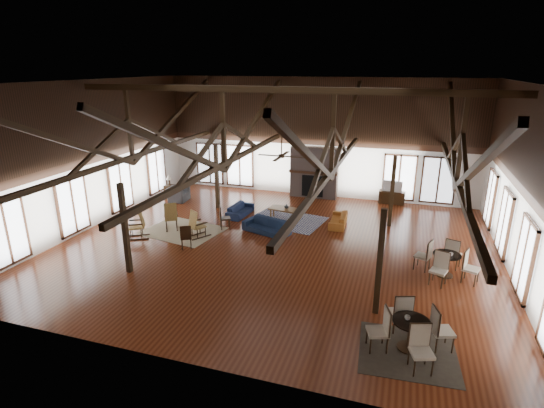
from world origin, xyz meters
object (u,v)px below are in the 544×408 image
(coffee_table, at_px, (284,210))
(cafe_table_far, at_px, (446,261))
(sofa_navy_left, at_px, (240,210))
(sofa_orange, at_px, (338,219))
(armchair, at_px, (178,194))
(tv_console, at_px, (392,197))
(sofa_navy_front, at_px, (266,226))
(cafe_table_near, at_px, (410,329))

(coffee_table, xyz_separation_m, cafe_table_far, (6.47, -3.52, 0.08))
(coffee_table, bearing_deg, cafe_table_far, -19.24)
(sofa_navy_left, height_order, sofa_orange, sofa_navy_left)
(coffee_table, height_order, armchair, armchair)
(cafe_table_far, bearing_deg, sofa_navy_left, 158.20)
(sofa_navy_left, relative_size, sofa_orange, 1.02)
(sofa_orange, height_order, tv_console, tv_console)
(coffee_table, height_order, tv_console, tv_console)
(sofa_navy_left, xyz_separation_m, sofa_orange, (4.47, 0.13, -0.00))
(sofa_navy_left, bearing_deg, sofa_navy_front, -128.17)
(cafe_table_near, bearing_deg, tv_console, 94.69)
(cafe_table_near, bearing_deg, cafe_table_far, 75.88)
(sofa_orange, distance_m, cafe_table_far, 5.40)
(sofa_navy_front, xyz_separation_m, tv_console, (4.69, 5.58, 0.02))
(tv_console, bearing_deg, coffee_table, -139.17)
(sofa_navy_front, height_order, tv_console, tv_console)
(sofa_orange, relative_size, tv_console, 1.35)
(cafe_table_near, relative_size, tv_console, 1.71)
(sofa_orange, bearing_deg, cafe_table_near, 18.22)
(sofa_navy_left, height_order, tv_console, tv_console)
(sofa_navy_front, height_order, cafe_table_far, cafe_table_far)
(sofa_navy_front, bearing_deg, coffee_table, 99.35)
(coffee_table, relative_size, tv_console, 1.14)
(sofa_orange, relative_size, coffee_table, 1.18)
(sofa_navy_left, bearing_deg, tv_console, -54.84)
(coffee_table, xyz_separation_m, tv_console, (4.44, 3.84, -0.14))
(sofa_navy_front, distance_m, cafe_table_near, 8.29)
(sofa_navy_front, relative_size, sofa_navy_left, 1.17)
(sofa_orange, xyz_separation_m, cafe_table_far, (4.07, -3.54, 0.28))
(cafe_table_far, xyz_separation_m, tv_console, (-2.03, 7.35, -0.22))
(armchair, bearing_deg, sofa_navy_left, -110.83)
(sofa_navy_left, distance_m, coffee_table, 2.07)
(cafe_table_near, xyz_separation_m, cafe_table_far, (1.08, 4.28, -0.01))
(armchair, distance_m, cafe_table_far, 13.15)
(sofa_navy_front, xyz_separation_m, armchair, (-5.63, 2.73, 0.05))
(cafe_table_near, height_order, cafe_table_far, cafe_table_near)
(sofa_navy_left, bearing_deg, sofa_orange, -84.38)
(coffee_table, bearing_deg, sofa_navy_front, -88.93)
(sofa_navy_front, xyz_separation_m, sofa_orange, (2.66, 1.77, -0.05))
(coffee_table, distance_m, tv_console, 5.87)
(cafe_table_near, bearing_deg, sofa_orange, 110.92)
(cafe_table_near, bearing_deg, armchair, 142.08)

